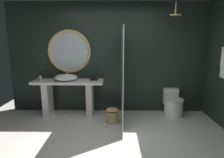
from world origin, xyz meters
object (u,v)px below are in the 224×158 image
toilet (173,104)px  waste_bin (112,115)px  tumbler_cup (40,78)px  vessel_sink (66,77)px  rain_shower_head (175,14)px  tissue_box (94,79)px  round_wall_mirror (69,51)px

toilet → waste_bin: size_ratio=1.93×
tumbler_cup → toilet: tumbler_cup is taller
vessel_sink → toilet: vessel_sink is taller
vessel_sink → rain_shower_head: bearing=-4.9°
tumbler_cup → rain_shower_head: size_ratio=0.39×
tissue_box → rain_shower_head: (1.71, -0.25, 1.40)m
vessel_sink → tumbler_cup: (-0.59, -0.01, -0.02)m
vessel_sink → round_wall_mirror: round_wall_mirror is taller
vessel_sink → tissue_box: (0.64, 0.05, -0.04)m
rain_shower_head → toilet: bearing=58.4°
vessel_sink → round_wall_mirror: 0.63m
vessel_sink → round_wall_mirror: size_ratio=0.52×
rain_shower_head → toilet: (0.13, 0.21, -1.99)m
vessel_sink → tissue_box: bearing=4.2°
tumbler_cup → toilet: 3.13m
vessel_sink → rain_shower_head: (2.35, -0.20, 1.36)m
tissue_box → waste_bin: 0.95m
waste_bin → vessel_sink: bearing=157.5°
tumbler_cup → waste_bin: size_ratio=0.33×
tumbler_cup → round_wall_mirror: (0.63, 0.25, 0.59)m
vessel_sink → tumbler_cup: size_ratio=4.89×
vessel_sink → tumbler_cup: vessel_sink is taller
round_wall_mirror → rain_shower_head: bearing=-10.8°
vessel_sink → rain_shower_head: 2.72m
tumbler_cup → waste_bin: tumbler_cup is taller
waste_bin → tissue_box: bearing=131.4°
tumbler_cup → waste_bin: (1.66, -0.43, -0.71)m
round_wall_mirror → waste_bin: size_ratio=3.14×
tumbler_cup → round_wall_mirror: 0.91m
vessel_sink → tumbler_cup: 0.59m
tissue_box → rain_shower_head: rain_shower_head is taller
rain_shower_head → vessel_sink: bearing=175.1°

